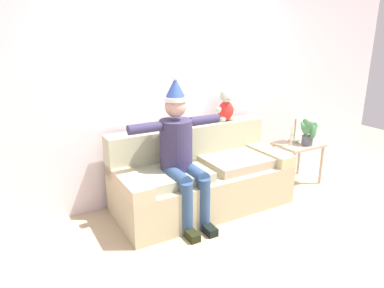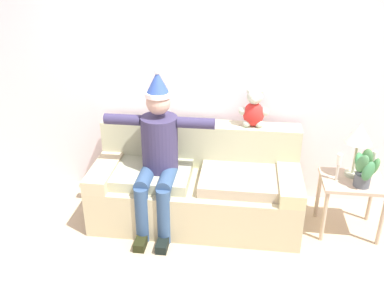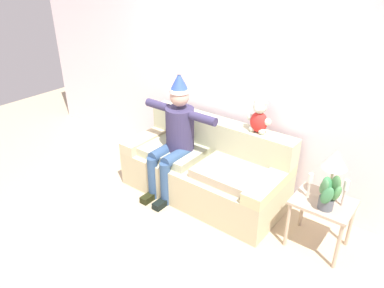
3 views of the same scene
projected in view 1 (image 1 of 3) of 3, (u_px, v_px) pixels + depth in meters
ground_plane at (257, 250)px, 3.23m from camera, size 10.00×10.00×0.00m
back_wall at (178, 83)px, 4.11m from camera, size 7.00×0.10×2.70m
couch at (200, 177)px, 3.99m from camera, size 1.97×0.88×0.89m
person_seated at (180, 150)px, 3.56m from camera, size 1.02×0.77×1.53m
teddy_bear at (226, 107)px, 4.23m from camera, size 0.29×0.17×0.38m
side_table at (298, 150)px, 4.57m from camera, size 0.56×0.45×0.54m
table_lamp at (296, 112)px, 4.50m from camera, size 0.24×0.24×0.52m
potted_plant at (308, 132)px, 4.44m from camera, size 0.25×0.26×0.34m
candle_tall at (292, 133)px, 4.40m from camera, size 0.04×0.04×0.26m
candle_short at (306, 128)px, 4.60m from camera, size 0.04×0.04×0.28m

